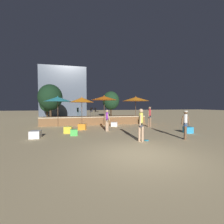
{
  "coord_description": "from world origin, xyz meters",
  "views": [
    {
      "loc": [
        -2.47,
        -5.42,
        1.96
      ],
      "look_at": [
        0.0,
        4.67,
        1.52
      ],
      "focal_mm": 24.0,
      "sensor_mm": 36.0,
      "label": 1
    }
  ],
  "objects_px": {
    "patio_umbrella_0": "(82,100)",
    "patio_umbrella_1": "(104,98)",
    "cube_seat_0": "(74,132)",
    "bistro_chair_0": "(78,111)",
    "person_3": "(107,120)",
    "background_tree_1": "(50,97)",
    "cube_seat_5": "(82,127)",
    "person_2": "(185,123)",
    "patio_umbrella_3": "(136,99)",
    "frisbee_disc": "(146,140)",
    "bistro_chair_2": "(96,111)",
    "bistro_chair_1": "(91,111)",
    "background_tree_0": "(111,101)",
    "cube_seat_4": "(35,134)",
    "patio_umbrella_2": "(58,99)",
    "cube_seat_3": "(68,130)",
    "person_1": "(150,116)",
    "cube_seat_1": "(114,124)",
    "person_0": "(141,123)",
    "background_tree_2": "(47,104)",
    "cube_seat_2": "(188,130)"
  },
  "relations": [
    {
      "from": "person_3",
      "to": "bistro_chair_0",
      "type": "xyz_separation_m",
      "value": [
        -2.03,
        5.01,
        0.51
      ]
    },
    {
      "from": "bistro_chair_0",
      "to": "bistro_chair_1",
      "type": "relative_size",
      "value": 1.0
    },
    {
      "from": "cube_seat_4",
      "to": "person_3",
      "type": "relative_size",
      "value": 0.37
    },
    {
      "from": "cube_seat_3",
      "to": "person_3",
      "type": "bearing_deg",
      "value": 1.15
    },
    {
      "from": "person_1",
      "to": "background_tree_2",
      "type": "distance_m",
      "value": 17.48
    },
    {
      "from": "patio_umbrella_2",
      "to": "background_tree_0",
      "type": "relative_size",
      "value": 0.66
    },
    {
      "from": "cube_seat_5",
      "to": "background_tree_0",
      "type": "relative_size",
      "value": 0.17
    },
    {
      "from": "patio_umbrella_2",
      "to": "bistro_chair_1",
      "type": "xyz_separation_m",
      "value": [
        3.24,
        1.24,
        -1.18
      ]
    },
    {
      "from": "frisbee_disc",
      "to": "background_tree_2",
      "type": "distance_m",
      "value": 20.28
    },
    {
      "from": "person_3",
      "to": "background_tree_1",
      "type": "distance_m",
      "value": 12.55
    },
    {
      "from": "cube_seat_3",
      "to": "background_tree_1",
      "type": "relative_size",
      "value": 0.12
    },
    {
      "from": "background_tree_0",
      "to": "patio_umbrella_2",
      "type": "bearing_deg",
      "value": -127.66
    },
    {
      "from": "cube_seat_4",
      "to": "bistro_chair_1",
      "type": "height_order",
      "value": "bistro_chair_1"
    },
    {
      "from": "patio_umbrella_2",
      "to": "person_1",
      "type": "xyz_separation_m",
      "value": [
        8.25,
        -2.44,
        -1.53
      ]
    },
    {
      "from": "patio_umbrella_3",
      "to": "bistro_chair_2",
      "type": "bearing_deg",
      "value": 155.08
    },
    {
      "from": "cube_seat_5",
      "to": "person_2",
      "type": "height_order",
      "value": "person_2"
    },
    {
      "from": "patio_umbrella_1",
      "to": "cube_seat_4",
      "type": "xyz_separation_m",
      "value": [
        -5.17,
        -4.99,
        -2.49
      ]
    },
    {
      "from": "cube_seat_5",
      "to": "person_2",
      "type": "bearing_deg",
      "value": -41.73
    },
    {
      "from": "cube_seat_3",
      "to": "bistro_chair_1",
      "type": "bearing_deg",
      "value": 67.1
    },
    {
      "from": "patio_umbrella_3",
      "to": "cube_seat_0",
      "type": "relative_size",
      "value": 6.39
    },
    {
      "from": "cube_seat_5",
      "to": "frisbee_disc",
      "type": "bearing_deg",
      "value": -55.39
    },
    {
      "from": "cube_seat_5",
      "to": "bistro_chair_1",
      "type": "xyz_separation_m",
      "value": [
        1.09,
        3.75,
        1.16
      ]
    },
    {
      "from": "cube_seat_0",
      "to": "bistro_chair_2",
      "type": "height_order",
      "value": "bistro_chair_2"
    },
    {
      "from": "patio_umbrella_0",
      "to": "bistro_chair_0",
      "type": "xyz_separation_m",
      "value": [
        -0.3,
        1.39,
        -1.12
      ]
    },
    {
      "from": "patio_umbrella_0",
      "to": "patio_umbrella_1",
      "type": "distance_m",
      "value": 2.21
    },
    {
      "from": "patio_umbrella_1",
      "to": "person_1",
      "type": "bearing_deg",
      "value": -30.63
    },
    {
      "from": "bistro_chair_1",
      "to": "background_tree_2",
      "type": "bearing_deg",
      "value": 175.62
    },
    {
      "from": "patio_umbrella_0",
      "to": "cube_seat_4",
      "type": "bearing_deg",
      "value": -120.65
    },
    {
      "from": "patio_umbrella_0",
      "to": "person_0",
      "type": "bearing_deg",
      "value": -68.54
    },
    {
      "from": "person_2",
      "to": "cube_seat_1",
      "type": "bearing_deg",
      "value": -123.2
    },
    {
      "from": "cube_seat_1",
      "to": "cube_seat_4",
      "type": "distance_m",
      "value": 7.13
    },
    {
      "from": "cube_seat_0",
      "to": "background_tree_1",
      "type": "xyz_separation_m",
      "value": [
        -3.25,
        12.01,
        2.92
      ]
    },
    {
      "from": "cube_seat_5",
      "to": "person_1",
      "type": "bearing_deg",
      "value": 0.65
    },
    {
      "from": "cube_seat_3",
      "to": "person_0",
      "type": "bearing_deg",
      "value": -42.04
    },
    {
      "from": "patio_umbrella_3",
      "to": "frisbee_disc",
      "type": "xyz_separation_m",
      "value": [
        -2.46,
        -7.45,
        -2.66
      ]
    },
    {
      "from": "cube_seat_2",
      "to": "person_1",
      "type": "height_order",
      "value": "person_1"
    },
    {
      "from": "patio_umbrella_3",
      "to": "cube_seat_0",
      "type": "bearing_deg",
      "value": -142.43
    },
    {
      "from": "person_3",
      "to": "background_tree_2",
      "type": "height_order",
      "value": "background_tree_2"
    },
    {
      "from": "patio_umbrella_1",
      "to": "background_tree_0",
      "type": "height_order",
      "value": "background_tree_0"
    },
    {
      "from": "patio_umbrella_0",
      "to": "bistro_chair_2",
      "type": "distance_m",
      "value": 2.95
    },
    {
      "from": "patio_umbrella_1",
      "to": "person_3",
      "type": "xyz_separation_m",
      "value": [
        -0.46,
        -3.6,
        -1.84
      ]
    },
    {
      "from": "patio_umbrella_2",
      "to": "bistro_chair_1",
      "type": "relative_size",
      "value": 3.2
    },
    {
      "from": "person_0",
      "to": "cube_seat_1",
      "type": "bearing_deg",
      "value": -54.05
    },
    {
      "from": "bistro_chair_0",
      "to": "frisbee_disc",
      "type": "distance_m",
      "value": 9.37
    },
    {
      "from": "cube_seat_2",
      "to": "person_2",
      "type": "relative_size",
      "value": 0.35
    },
    {
      "from": "background_tree_2",
      "to": "cube_seat_4",
      "type": "bearing_deg",
      "value": -82.68
    },
    {
      "from": "patio_umbrella_3",
      "to": "bistro_chair_0",
      "type": "xyz_separation_m",
      "value": [
        -6.01,
        1.12,
        -1.28
      ]
    },
    {
      "from": "background_tree_1",
      "to": "person_2",
      "type": "bearing_deg",
      "value": -57.07
    },
    {
      "from": "patio_umbrella_0",
      "to": "cube_seat_0",
      "type": "xyz_separation_m",
      "value": [
        -0.71,
        -4.67,
        -2.32
      ]
    },
    {
      "from": "cube_seat_0",
      "to": "bistro_chair_0",
      "type": "xyz_separation_m",
      "value": [
        0.41,
        6.06,
        1.19
      ]
    }
  ]
}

